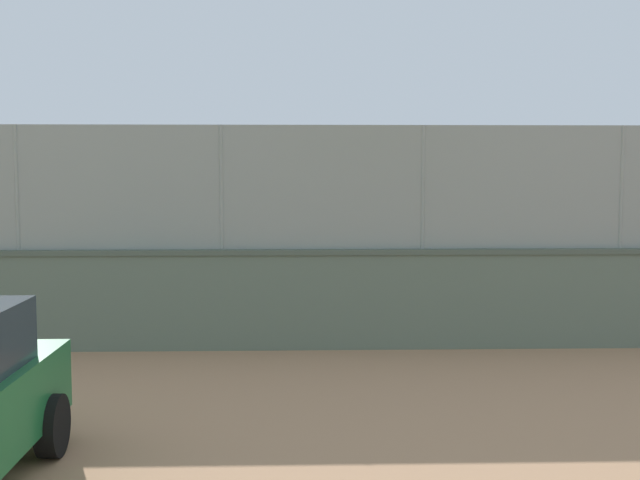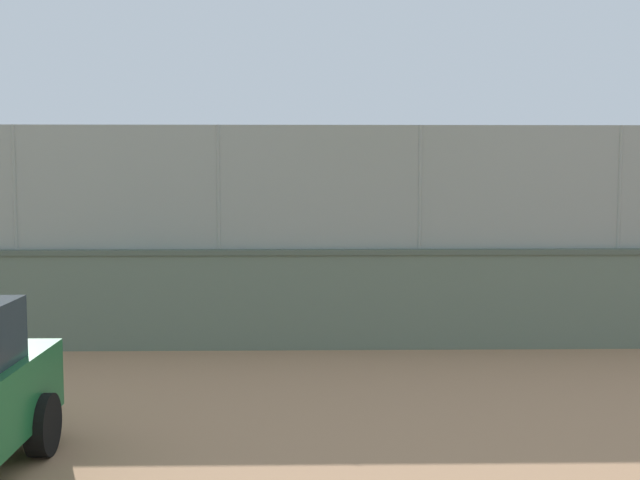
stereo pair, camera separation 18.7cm
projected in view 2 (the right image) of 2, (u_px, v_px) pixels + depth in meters
ground_plane at (400, 262)px, 24.88m from camera, size 260.00×260.00×0.00m
perimeter_wall at (419, 298)px, 12.92m from camera, size 25.52×1.36×1.57m
fence_panel_on_wall at (420, 187)px, 12.77m from camera, size 25.07×0.98×1.92m
player_near_wall_returning at (408, 239)px, 23.15m from camera, size 1.21×0.69×1.46m
player_crossing_court at (216, 254)px, 17.23m from camera, size 0.80×1.30×1.73m
player_at_service_line at (219, 247)px, 20.18m from camera, size 1.03×0.70×1.55m
sports_ball at (418, 275)px, 21.08m from camera, size 0.17×0.17×0.17m
courtside_bench at (82, 301)px, 14.67m from camera, size 1.61×0.44×0.87m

